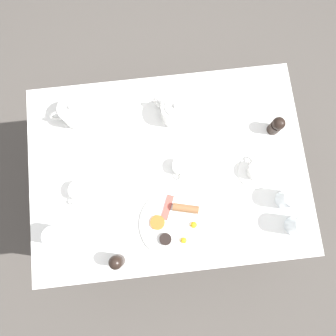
% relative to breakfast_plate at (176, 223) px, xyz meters
% --- Properties ---
extents(ground_plane, '(8.00, 8.00, 0.00)m').
position_rel_breakfast_plate_xyz_m(ground_plane, '(-0.23, -0.01, -0.73)').
color(ground_plane, '#4C4742').
extents(table, '(0.85, 1.18, 0.72)m').
position_rel_breakfast_plate_xyz_m(table, '(-0.23, -0.01, -0.08)').
color(table, white).
rests_on(table, ground_plane).
extents(breakfast_plate, '(0.28, 0.28, 0.04)m').
position_rel_breakfast_plate_xyz_m(breakfast_plate, '(0.00, 0.00, 0.00)').
color(breakfast_plate, white).
rests_on(breakfast_plate, table).
extents(teapot_near, '(0.14, 0.17, 0.13)m').
position_rel_breakfast_plate_xyz_m(teapot_near, '(-0.46, 0.05, 0.04)').
color(teapot_near, white).
rests_on(teapot_near, table).
extents(teapot_far, '(0.12, 0.21, 0.13)m').
position_rel_breakfast_plate_xyz_m(teapot_far, '(-0.50, -0.38, 0.04)').
color(teapot_far, white).
rests_on(teapot_far, table).
extents(teacup_with_saucer_left, '(0.15, 0.15, 0.06)m').
position_rel_breakfast_plate_xyz_m(teacup_with_saucer_left, '(-0.17, -0.38, 0.02)').
color(teacup_with_saucer_left, white).
rests_on(teacup_with_saucer_left, table).
extents(teacup_with_saucer_right, '(0.15, 0.15, 0.06)m').
position_rel_breakfast_plate_xyz_m(teacup_with_saucer_right, '(-0.18, 0.36, 0.02)').
color(teacup_with_saucer_right, white).
rests_on(teacup_with_saucer_right, table).
extents(water_glass_tall, '(0.08, 0.08, 0.13)m').
position_rel_breakfast_plate_xyz_m(water_glass_tall, '(0.06, 0.48, 0.06)').
color(water_glass_tall, white).
rests_on(water_glass_tall, table).
extents(water_glass_short, '(0.08, 0.08, 0.12)m').
position_rel_breakfast_plate_xyz_m(water_glass_short, '(-0.04, 0.46, 0.05)').
color(water_glass_short, white).
rests_on(water_glass_short, table).
extents(wine_glass_spare, '(0.08, 0.08, 0.14)m').
position_rel_breakfast_plate_xyz_m(wine_glass_spare, '(0.00, -0.46, 0.06)').
color(wine_glass_spare, white).
rests_on(wine_glass_spare, table).
extents(creamer_jug, '(0.09, 0.07, 0.05)m').
position_rel_breakfast_plate_xyz_m(creamer_jug, '(-0.23, 0.04, 0.02)').
color(creamer_jug, white).
rests_on(creamer_jug, table).
extents(pepper_grinder, '(0.05, 0.05, 0.11)m').
position_rel_breakfast_plate_xyz_m(pepper_grinder, '(0.12, -0.25, 0.05)').
color(pepper_grinder, black).
rests_on(pepper_grinder, table).
extents(salt_grinder, '(0.05, 0.05, 0.11)m').
position_rel_breakfast_plate_xyz_m(salt_grinder, '(-0.35, 0.46, 0.05)').
color(salt_grinder, black).
rests_on(salt_grinder, table).
extents(fork_by_plate, '(0.10, 0.14, 0.00)m').
position_rel_breakfast_plate_xyz_m(fork_by_plate, '(-0.28, 0.20, -0.01)').
color(fork_by_plate, silver).
rests_on(fork_by_plate, table).
extents(knife_by_plate, '(0.20, 0.05, 0.00)m').
position_rel_breakfast_plate_xyz_m(knife_by_plate, '(-0.26, -0.20, -0.01)').
color(knife_by_plate, silver).
rests_on(knife_by_plate, table).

